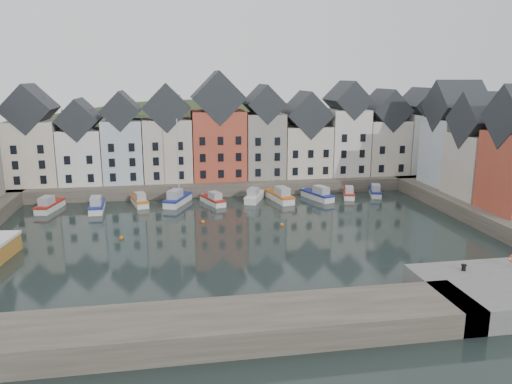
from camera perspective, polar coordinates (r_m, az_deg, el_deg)
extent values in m
plane|color=black|center=(58.93, -1.67, -5.59)|extent=(260.00, 260.00, 0.00)
cube|color=#463D36|center=(87.48, -4.43, 1.28)|extent=(90.00, 16.00, 2.00)
cube|color=#463D36|center=(75.61, 26.96, -2.03)|extent=(14.00, 54.00, 2.00)
cube|color=#463D36|center=(37.87, -12.43, -15.45)|extent=(50.00, 6.00, 2.00)
ellipsoid|color=#26341A|center=(117.50, -5.46, -5.23)|extent=(153.60, 70.40, 64.00)
sphere|color=black|center=(106.88, -13.10, 7.32)|extent=(5.77, 5.77, 5.77)
sphere|color=black|center=(120.99, 6.02, 7.96)|extent=(5.27, 5.27, 5.27)
sphere|color=black|center=(116.91, 10.20, 7.53)|extent=(5.07, 5.07, 5.07)
sphere|color=black|center=(113.18, 1.57, 7.51)|extent=(5.01, 5.01, 5.01)
sphere|color=black|center=(116.48, -24.68, 5.87)|extent=(3.94, 3.94, 3.94)
sphere|color=black|center=(121.50, 7.67, 7.90)|extent=(5.21, 5.21, 5.21)
sphere|color=black|center=(114.82, -4.86, 7.81)|extent=(5.45, 5.45, 5.45)
sphere|color=black|center=(113.75, 14.05, 6.85)|extent=(4.49, 4.49, 4.49)
cube|color=beige|center=(86.81, -23.97, 4.14)|extent=(7.67, 8.00, 10.07)
cube|color=black|center=(86.13, -24.40, 8.70)|extent=(7.67, 8.16, 7.67)
cube|color=white|center=(85.41, -19.19, 3.92)|extent=(6.56, 8.00, 8.61)
cube|color=black|center=(84.74, -19.50, 7.88)|extent=(6.56, 8.16, 6.56)
cube|color=silver|center=(84.47, -14.85, 4.60)|extent=(6.20, 8.00, 10.02)
cube|color=black|center=(83.80, -15.11, 9.03)|extent=(6.20, 8.16, 6.20)
cube|color=beige|center=(84.12, -10.02, 4.83)|extent=(7.70, 8.00, 10.08)
cube|color=black|center=(83.42, -10.21, 9.55)|extent=(7.70, 8.16, 7.70)
cube|color=#B54833|center=(84.39, -4.34, 5.43)|extent=(8.69, 8.00, 11.28)
cube|color=black|center=(83.71, -4.43, 10.72)|extent=(8.69, 8.16, 8.69)
cube|color=gray|center=(85.48, 0.83, 5.39)|extent=(6.43, 8.00, 10.78)
cube|color=black|center=(84.82, 0.85, 10.07)|extent=(6.43, 8.16, 6.43)
cube|color=beige|center=(87.26, 5.57, 4.75)|extent=(7.88, 8.00, 8.56)
cube|color=black|center=(86.57, 5.66, 8.83)|extent=(7.88, 8.16, 7.88)
cube|color=silver|center=(89.27, 10.16, 5.68)|extent=(6.50, 8.00, 11.27)
cube|color=black|center=(88.65, 10.35, 10.33)|extent=(6.50, 8.16, 6.50)
cube|color=beige|center=(92.00, 14.27, 5.09)|extent=(7.23, 8.00, 9.32)
cube|color=black|center=(91.37, 14.50, 9.09)|extent=(7.23, 8.16, 7.23)
cube|color=white|center=(94.91, 18.09, 5.38)|extent=(6.18, 8.00, 10.32)
cube|color=black|center=(94.32, 18.38, 9.41)|extent=(6.18, 8.16, 6.18)
cube|color=silver|center=(84.65, 21.57, 4.26)|extent=(7.47, 8.00, 10.38)
cube|color=black|center=(83.96, 21.99, 9.09)|extent=(7.62, 8.00, 8.00)
cube|color=beige|center=(78.12, 24.52, 2.76)|extent=(8.14, 8.00, 8.89)
cube|color=black|center=(77.35, 24.98, 7.44)|extent=(8.30, 8.00, 8.00)
sphere|color=#C65E17|center=(66.11, -6.09, -3.43)|extent=(0.50, 0.50, 0.50)
sphere|color=#C65E17|center=(64.61, 2.99, -3.77)|extent=(0.50, 0.50, 0.50)
sphere|color=#C65E17|center=(61.55, -15.14, -5.09)|extent=(0.50, 0.50, 0.50)
cube|color=silver|center=(77.93, -22.46, -1.66)|extent=(3.18, 6.40, 1.13)
cube|color=maroon|center=(77.78, -22.50, -1.22)|extent=(3.31, 6.54, 0.26)
cube|color=#9EA2A6|center=(76.84, -22.83, -0.95)|extent=(1.95, 2.72, 1.23)
cube|color=silver|center=(75.40, -17.71, -1.74)|extent=(2.21, 6.34, 1.14)
cube|color=navy|center=(75.25, -17.74, -1.28)|extent=(2.32, 6.47, 0.26)
cube|color=#9EA2A6|center=(74.20, -17.83, -0.99)|extent=(1.59, 2.57, 1.25)
cube|color=silver|center=(76.93, -13.16, -1.19)|extent=(3.01, 5.89, 1.03)
cube|color=#C65E17|center=(76.80, -13.18, -0.79)|extent=(3.12, 6.02, 0.24)
cube|color=#9EA2A6|center=(75.86, -13.09, -0.51)|extent=(1.82, 2.51, 1.13)
cube|color=silver|center=(76.33, -8.92, -1.07)|extent=(4.46, 6.92, 1.22)
cube|color=navy|center=(76.17, -8.93, -0.58)|extent=(4.62, 7.09, 0.28)
cube|color=#9EA2A6|center=(75.11, -9.24, -0.27)|extent=(2.48, 3.07, 1.33)
cylinder|color=silver|center=(75.65, -8.89, 3.67)|extent=(0.16, 0.16, 12.23)
cube|color=silver|center=(75.73, -4.97, -1.12)|extent=(3.61, 5.79, 1.02)
cube|color=maroon|center=(75.60, -4.98, -0.71)|extent=(3.73, 5.92, 0.23)
cube|color=#9EA2A6|center=(74.74, -4.70, -0.43)|extent=(2.03, 2.55, 1.11)
cube|color=silver|center=(77.48, -0.16, -0.73)|extent=(4.01, 6.17, 1.09)
cube|color=silver|center=(77.34, -0.16, -0.30)|extent=(4.15, 6.31, 0.25)
cube|color=#9EA2A6|center=(76.36, -0.32, -0.02)|extent=(2.22, 2.74, 1.19)
cube|color=silver|center=(77.39, 2.72, -0.73)|extent=(3.36, 6.92, 1.22)
cube|color=#C65E17|center=(77.24, 2.72, -0.25)|extent=(3.50, 7.07, 0.28)
cube|color=#9EA2A6|center=(76.21, 3.04, 0.08)|extent=(2.08, 2.93, 1.33)
cube|color=silver|center=(78.90, 7.00, -0.56)|extent=(3.97, 6.56, 1.16)
cube|color=navy|center=(78.76, 7.02, -0.11)|extent=(4.11, 6.72, 0.26)
cube|color=#9EA2A6|center=(77.89, 7.45, 0.20)|extent=(2.26, 2.87, 1.26)
cube|color=silver|center=(81.14, 10.55, -0.35)|extent=(3.07, 5.45, 0.96)
cube|color=maroon|center=(81.02, 10.57, 0.01)|extent=(3.18, 5.58, 0.22)
cube|color=#9EA2A6|center=(80.14, 10.61, 0.25)|extent=(1.79, 2.36, 1.04)
cube|color=silver|center=(83.25, 13.45, -0.14)|extent=(3.19, 5.61, 0.99)
cube|color=navy|center=(83.13, 13.47, 0.22)|extent=(3.31, 5.74, 0.22)
cube|color=#9EA2A6|center=(82.23, 13.53, 0.46)|extent=(1.86, 2.43, 1.07)
cylinder|color=black|center=(48.56, 22.65, -8.01)|extent=(0.36, 0.36, 0.50)
cylinder|color=black|center=(48.47, 22.68, -7.71)|extent=(0.48, 0.48, 0.08)
cube|color=gray|center=(51.05, 27.22, -7.09)|extent=(0.10, 0.10, 1.10)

